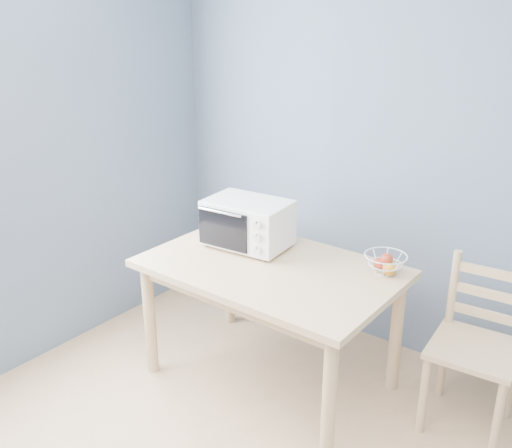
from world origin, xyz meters
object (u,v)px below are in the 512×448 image
Objects in this scene: fruit_basket at (386,263)px; dining_table at (270,281)px; toaster_oven at (245,222)px; dining_chair at (476,349)px.

dining_table is at bearing -151.54° from fruit_basket.
toaster_oven is 1.76× the size of fruit_basket.
toaster_oven is 0.86m from fruit_basket.
dining_chair is (1.35, 0.22, -0.46)m from toaster_oven.
fruit_basket is (0.55, 0.30, 0.16)m from dining_table.
dining_table is 2.69× the size of toaster_oven.
toaster_oven is (-0.29, 0.13, 0.25)m from dining_table.
toaster_oven is at bearing -175.70° from dining_chair.
dining_table is 1.55× the size of dining_chair.
toaster_oven reaches higher than fruit_basket.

